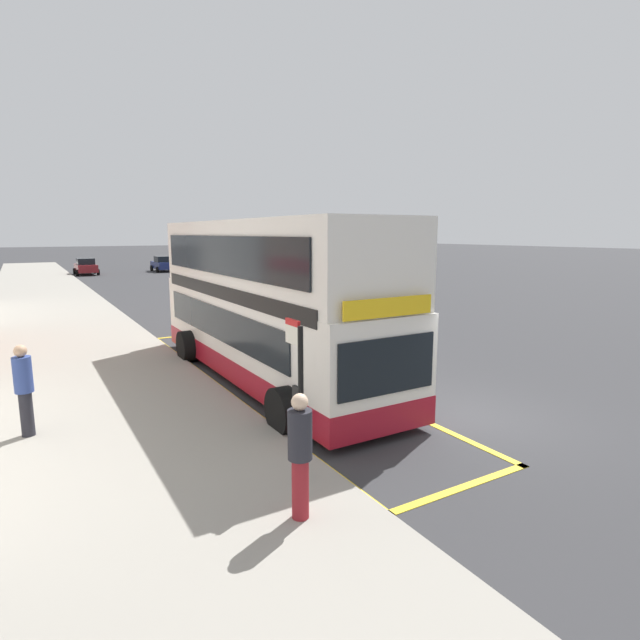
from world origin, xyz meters
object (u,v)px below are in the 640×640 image
object	(u,v)px
parked_car_navy_kerbside	(163,264)
pedestrian_further_back	(300,451)
double_decker_bus	(266,306)
parked_car_maroon_behind	(86,267)
bus_stop_sign	(298,386)
pedestrian_waiting_near_sign	(24,386)

from	to	relation	value
parked_car_navy_kerbside	pedestrian_further_back	distance (m)	50.25
double_decker_bus	parked_car_navy_kerbside	xyz separation A→B (m)	(7.44, 42.25, -1.27)
parked_car_maroon_behind	pedestrian_further_back	xyz separation A→B (m)	(-2.54, -48.71, 0.33)
bus_stop_sign	pedestrian_waiting_near_sign	size ratio (longest dim) A/B	1.41
parked_car_maroon_behind	pedestrian_waiting_near_sign	xyz separation A→B (m)	(-5.75, -43.43, 0.34)
double_decker_bus	parked_car_navy_kerbside	bearing A→B (deg)	80.02
parked_car_maroon_behind	pedestrian_waiting_near_sign	size ratio (longest dim) A/B	2.30
bus_stop_sign	parked_car_maroon_behind	bearing A→B (deg)	87.64
double_decker_bus	pedestrian_further_back	size ratio (longest dim) A/B	6.02
bus_stop_sign	pedestrian_further_back	xyz separation A→B (m)	(-0.58, -1.11, -0.54)
pedestrian_further_back	parked_car_maroon_behind	bearing A→B (deg)	87.02
parked_car_maroon_behind	pedestrian_further_back	size ratio (longest dim) A/B	2.32
double_decker_bus	pedestrian_waiting_near_sign	world-z (taller)	double_decker_bus
parked_car_navy_kerbside	pedestrian_waiting_near_sign	bearing A→B (deg)	-109.72
bus_stop_sign	parked_car_maroon_behind	world-z (taller)	bus_stop_sign
bus_stop_sign	parked_car_navy_kerbside	xyz separation A→B (m)	(9.57, 48.10, -0.87)
bus_stop_sign	pedestrian_waiting_near_sign	bearing A→B (deg)	132.20
parked_car_maroon_behind	pedestrian_waiting_near_sign	distance (m)	43.81
bus_stop_sign	parked_car_navy_kerbside	distance (m)	49.05
double_decker_bus	pedestrian_further_back	bearing A→B (deg)	-111.29
pedestrian_waiting_near_sign	double_decker_bus	bearing A→B (deg)	15.77
pedestrian_further_back	bus_stop_sign	bearing A→B (deg)	62.51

